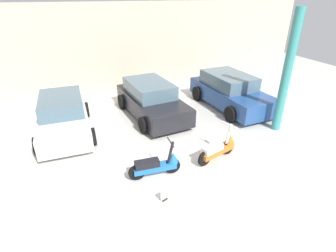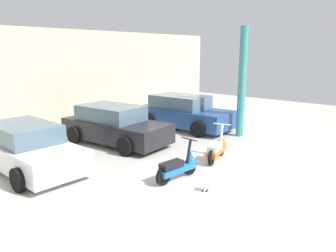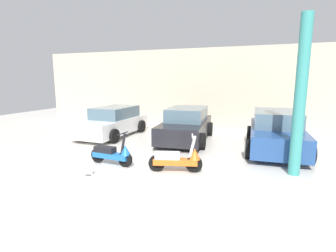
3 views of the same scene
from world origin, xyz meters
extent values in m
plane|color=silver|center=(0.00, 0.00, 0.00)|extent=(28.00, 28.00, 0.00)
cube|color=beige|center=(0.00, 7.80, 2.02)|extent=(19.60, 0.12, 4.04)
cylinder|color=black|center=(-0.42, 0.51, 0.22)|extent=(0.44, 0.10, 0.44)
cylinder|color=black|center=(-1.39, 0.57, 0.22)|extent=(0.44, 0.10, 0.44)
cube|color=#1E66B2|center=(-0.90, 0.54, 0.27)|extent=(1.16, 0.33, 0.15)
cube|color=black|center=(-1.11, 0.55, 0.44)|extent=(0.66, 0.29, 0.17)
cylinder|color=black|center=(-0.47, 0.52, 0.66)|extent=(0.21, 0.09, 0.62)
cylinder|color=black|center=(-0.47, 0.52, 0.97)|extent=(0.06, 0.51, 0.03)
cone|color=#1E66B2|center=(-0.40, 0.51, 0.49)|extent=(0.31, 0.31, 0.29)
cylinder|color=black|center=(1.53, 0.79, 0.23)|extent=(0.46, 0.20, 0.45)
cylinder|color=black|center=(0.57, 0.51, 0.23)|extent=(0.46, 0.20, 0.45)
cube|color=orange|center=(1.05, 0.65, 0.28)|extent=(1.21, 0.60, 0.16)
cube|color=white|center=(0.84, 0.59, 0.45)|extent=(0.71, 0.44, 0.18)
cylinder|color=white|center=(1.48, 0.78, 0.68)|extent=(0.22, 0.13, 0.64)
cylinder|color=white|center=(1.48, 0.78, 1.00)|extent=(0.18, 0.51, 0.03)
cone|color=orange|center=(1.55, 0.80, 0.51)|extent=(0.38, 0.38, 0.30)
cube|color=white|center=(-3.05, 3.97, 0.47)|extent=(1.59, 3.74, 0.62)
cube|color=slate|center=(-3.05, 4.20, 1.02)|extent=(1.39, 2.10, 0.49)
cylinder|color=black|center=(-2.25, 2.81, 0.28)|extent=(0.20, 0.57, 0.57)
cylinder|color=black|center=(-3.87, 2.82, 0.28)|extent=(0.20, 0.57, 0.57)
cylinder|color=black|center=(-2.23, 5.12, 0.28)|extent=(0.20, 0.57, 0.57)
cube|color=black|center=(0.22, 4.27, 0.49)|extent=(2.01, 4.04, 0.65)
cube|color=slate|center=(0.20, 4.50, 1.07)|extent=(1.64, 2.32, 0.51)
cylinder|color=black|center=(1.18, 3.15, 0.30)|extent=(0.26, 0.61, 0.59)
cylinder|color=black|center=(-0.49, 2.98, 0.30)|extent=(0.26, 0.61, 0.59)
cylinder|color=black|center=(0.94, 5.55, 0.30)|extent=(0.26, 0.61, 0.59)
cylinder|color=black|center=(-0.74, 5.38, 0.30)|extent=(0.26, 0.61, 0.59)
cube|color=navy|center=(3.61, 3.93, 0.51)|extent=(1.92, 4.13, 0.67)
cube|color=slate|center=(3.59, 4.17, 1.11)|extent=(1.61, 2.35, 0.53)
cylinder|color=black|center=(4.55, 2.73, 0.31)|extent=(0.25, 0.63, 0.62)
cylinder|color=black|center=(2.81, 2.63, 0.31)|extent=(0.25, 0.63, 0.62)
cylinder|color=black|center=(4.41, 5.23, 0.31)|extent=(0.25, 0.63, 0.62)
cylinder|color=black|center=(2.66, 5.13, 0.31)|extent=(0.25, 0.63, 0.62)
cube|color=black|center=(-0.99, -0.39, 0.01)|extent=(0.19, 0.17, 0.01)
cube|color=silver|center=(-0.99, -0.39, 0.13)|extent=(0.20, 0.09, 0.26)
cylinder|color=teal|center=(4.02, 1.57, 2.02)|extent=(0.29, 0.29, 4.04)
camera|label=1|loc=(-2.60, -4.86, 4.42)|focal=28.00mm
camera|label=2|loc=(-6.85, -4.44, 3.18)|focal=35.00mm
camera|label=3|loc=(3.29, -5.73, 2.47)|focal=28.00mm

